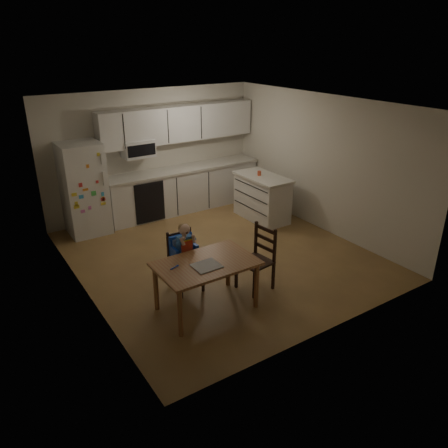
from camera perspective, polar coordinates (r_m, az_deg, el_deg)
room at (r=7.35m, az=-2.71°, el=6.16°), size 4.52×5.01×2.51m
refrigerator at (r=8.38m, az=-17.82°, el=4.37°), size 0.72×0.70×1.70m
kitchen_run at (r=9.16m, az=-5.62°, el=7.14°), size 3.37×0.62×2.15m
kitchen_island at (r=8.77m, az=4.99°, el=3.48°), size 0.64×1.22×0.90m
red_cup at (r=8.64m, az=4.63°, el=6.63°), size 0.07×0.07×0.09m
dining_table at (r=5.76m, az=-2.36°, el=-5.87°), size 1.30×0.84×0.70m
napkin at (r=5.62m, az=-2.30°, el=-5.48°), size 0.34×0.30×0.01m
toddler_spoon at (r=5.61m, az=-6.56°, el=-5.68°), size 0.12×0.06×0.02m
chair_booster at (r=6.23m, az=-5.28°, el=-3.34°), size 0.39×0.39×1.04m
chair_side at (r=6.31m, az=4.73°, el=-3.88°), size 0.47×0.47×0.95m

